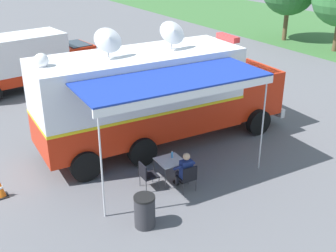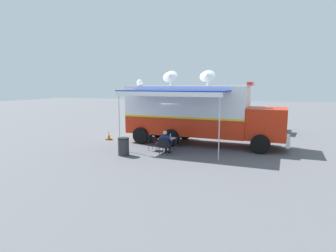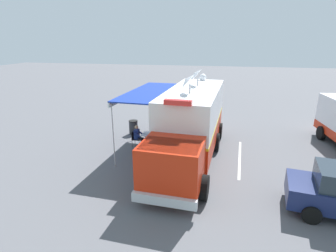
# 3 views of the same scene
# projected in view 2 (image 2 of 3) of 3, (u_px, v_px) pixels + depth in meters

# --- Properties ---
(ground_plane) EXTENTS (100.00, 100.00, 0.00)m
(ground_plane) POSITION_uv_depth(u_px,v_px,m) (187.00, 143.00, 17.97)
(ground_plane) COLOR #5B5B60
(lot_stripe) EXTENTS (0.39, 4.80, 0.01)m
(lot_stripe) POSITION_uv_depth(u_px,v_px,m) (201.00, 136.00, 20.24)
(lot_stripe) COLOR silver
(lot_stripe) RESTS_ON ground
(command_truck) EXTENTS (5.17, 9.61, 4.53)m
(command_truck) POSITION_uv_depth(u_px,v_px,m) (199.00, 112.00, 17.38)
(command_truck) COLOR red
(command_truck) RESTS_ON ground
(folding_table) EXTENTS (0.84, 0.84, 0.73)m
(folding_table) POSITION_uv_depth(u_px,v_px,m) (167.00, 139.00, 15.59)
(folding_table) COLOR silver
(folding_table) RESTS_ON ground
(water_bottle) EXTENTS (0.07, 0.07, 0.22)m
(water_bottle) POSITION_uv_depth(u_px,v_px,m) (170.00, 136.00, 15.62)
(water_bottle) COLOR #4C99D8
(water_bottle) RESTS_ON folding_table
(folding_chair_at_table) EXTENTS (0.51, 0.51, 0.87)m
(folding_chair_at_table) POSITION_uv_depth(u_px,v_px,m) (164.00, 145.00, 14.82)
(folding_chair_at_table) COLOR black
(folding_chair_at_table) RESTS_ON ground
(folding_chair_beside_table) EXTENTS (0.51, 0.51, 0.87)m
(folding_chair_beside_table) POSITION_uv_depth(u_px,v_px,m) (152.00, 141.00, 15.89)
(folding_chair_beside_table) COLOR black
(folding_chair_beside_table) RESTS_ON ground
(seated_responder) EXTENTS (0.68, 0.57, 1.25)m
(seated_responder) POSITION_uv_depth(u_px,v_px,m) (166.00, 142.00, 14.98)
(seated_responder) COLOR navy
(seated_responder) RESTS_ON ground
(trash_bin) EXTENTS (0.57, 0.57, 0.91)m
(trash_bin) POSITION_uv_depth(u_px,v_px,m) (124.00, 147.00, 14.74)
(trash_bin) COLOR #2D2D33
(trash_bin) RESTS_ON ground
(traffic_cone) EXTENTS (0.36, 0.36, 0.58)m
(traffic_cone) POSITION_uv_depth(u_px,v_px,m) (109.00, 136.00, 18.96)
(traffic_cone) COLOR black
(traffic_cone) RESTS_ON ground
(support_truck) EXTENTS (2.92, 6.99, 2.70)m
(support_truck) POSITION_uv_depth(u_px,v_px,m) (194.00, 109.00, 26.59)
(support_truck) COLOR white
(support_truck) RESTS_ON ground
(car_behind_truck) EXTENTS (4.42, 2.47, 1.76)m
(car_behind_truck) POSITION_uv_depth(u_px,v_px,m) (266.00, 120.00, 22.02)
(car_behind_truck) COLOR navy
(car_behind_truck) RESTS_ON ground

